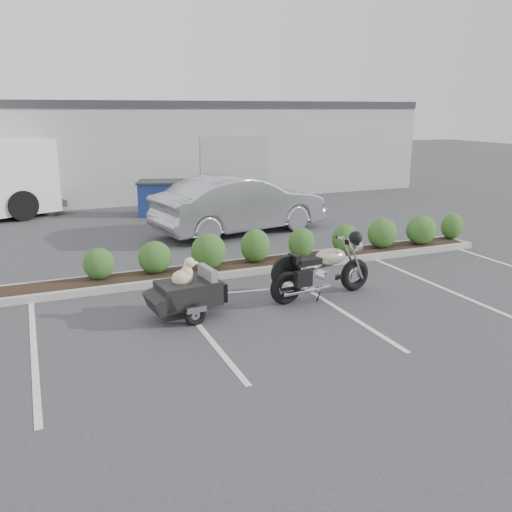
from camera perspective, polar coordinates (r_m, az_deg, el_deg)
name	(u,v)px	position (r m, az deg, el deg)	size (l,w,h in m)	color
ground	(262,302)	(10.72, 0.63, -4.90)	(90.00, 90.00, 0.00)	#38383A
planter_kerb	(264,265)	(12.99, 0.80, -0.92)	(12.00, 1.00, 0.15)	#9E9E93
building	(117,146)	(26.58, -14.43, 11.13)	(26.00, 10.00, 4.00)	#9EA099
motorcycle	(322,271)	(10.92, 6.99, -1.61)	(2.38, 0.87, 1.37)	black
pet_trailer	(187,292)	(9.92, -7.24, -3.78)	(1.91, 1.08, 1.13)	black
sedan	(241,204)	(16.56, -1.64, 5.47)	(1.87, 5.35, 1.76)	#ABAAB2
dumpster	(165,198)	(19.73, -9.57, 6.08)	(2.17, 1.80, 1.22)	navy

